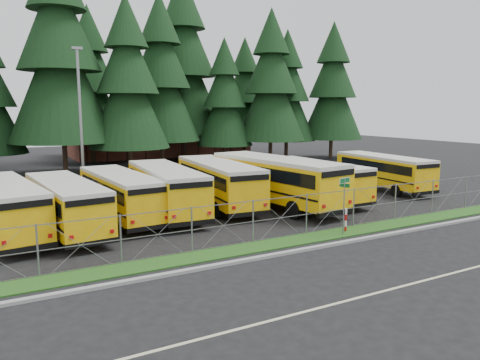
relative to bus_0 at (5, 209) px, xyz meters
name	(u,v)px	position (x,y,z in m)	size (l,w,h in m)	color
ground	(310,227)	(13.72, -5.80, -1.31)	(120.00, 120.00, 0.00)	black
curb	(352,241)	(13.72, -8.90, -1.25)	(50.00, 0.25, 0.12)	gray
grass_verge	(332,234)	(13.72, -7.50, -1.28)	(50.00, 1.40, 0.06)	#1D4213
road_lane_line	(444,275)	(13.72, -13.80, -1.31)	(50.00, 0.12, 0.01)	beige
chainlink_fence	(323,212)	(13.72, -6.80, -0.31)	(44.00, 0.10, 2.00)	gray
brick_building	(159,131)	(19.72, 34.20, 1.69)	(22.00, 10.00, 6.00)	brown
bus_0	(5,209)	(0.00, 0.00, 0.00)	(2.36, 10.02, 2.63)	#EAA107
bus_1	(65,206)	(2.62, -0.50, -0.03)	(2.31, 9.80, 2.57)	#EAA107
bus_2	(119,196)	(5.64, 0.78, -0.03)	(2.32, 9.82, 2.58)	#EAA107
bus_3	(164,190)	(8.28, 0.80, 0.06)	(2.47, 10.44, 2.74)	#EAA107
bus_4	(217,184)	(11.84, 1.21, 0.09)	(2.52, 10.69, 2.80)	#EAA107
bus_5	(272,182)	(14.81, -0.49, 0.22)	(2.76, 11.70, 3.07)	#EAA107
bus_6	(313,181)	(18.29, -0.15, -0.02)	(2.32, 9.83, 2.58)	#EAA107
bus_east	(380,172)	(25.21, 0.68, -0.02)	(2.32, 9.84, 2.58)	#EAA107
street_sign	(344,194)	(14.16, -7.80, 0.72)	(0.81, 0.54, 2.81)	gray
striped_bollard	(346,220)	(14.64, -7.44, -0.71)	(0.11, 0.11, 1.20)	#B20C0C
light_standard	(80,116)	(5.38, 9.26, 4.19)	(0.70, 0.35, 10.14)	gray
conifer_3	(60,59)	(5.84, 20.01, 8.95)	(9.28, 9.28, 20.52)	black
conifer_4	(128,85)	(11.34, 18.30, 6.78)	(7.32, 7.32, 16.19)	black
conifer_5	(161,80)	(16.10, 22.81, 7.58)	(8.04, 8.04, 17.79)	black
conifer_6	(225,101)	(22.67, 21.11, 5.44)	(6.11, 6.11, 13.50)	black
conifer_7	(271,86)	(27.64, 19.59, 7.07)	(7.58, 7.58, 16.77)	black
conifer_8	(287,95)	(31.07, 21.44, 6.21)	(6.81, 6.81, 15.05)	black
conifer_9	(332,91)	(36.25, 19.47, 6.71)	(7.26, 7.26, 16.05)	black
conifer_11	(90,85)	(10.20, 28.93, 7.21)	(7.71, 7.71, 17.05)	black
conifer_12	(183,68)	(20.22, 26.63, 9.27)	(9.57, 9.57, 21.17)	black
conifer_13	(245,97)	(29.04, 27.84, 6.09)	(6.70, 6.70, 14.81)	black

